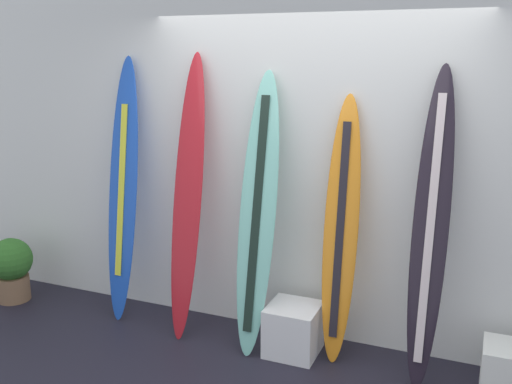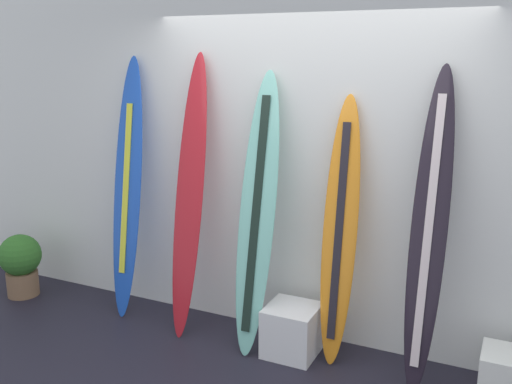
% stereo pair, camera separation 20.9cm
% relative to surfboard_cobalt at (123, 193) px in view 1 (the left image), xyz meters
% --- Properties ---
extents(wall_back, '(7.20, 0.20, 2.80)m').
position_rel_surfboard_cobalt_xyz_m(wall_back, '(1.52, 0.34, 0.32)').
color(wall_back, silver).
rests_on(wall_back, ground).
extents(surfboard_cobalt, '(0.28, 0.41, 2.20)m').
position_rel_surfboard_cobalt_xyz_m(surfboard_cobalt, '(0.00, 0.00, 0.00)').
color(surfboard_cobalt, blue).
rests_on(surfboard_cobalt, ground).
extents(surfboard_crimson, '(0.26, 0.51, 2.23)m').
position_rel_surfboard_cobalt_xyz_m(surfboard_crimson, '(0.64, -0.05, 0.03)').
color(surfboard_crimson, red).
rests_on(surfboard_crimson, ground).
extents(surfboard_seafoam, '(0.30, 0.53, 2.10)m').
position_rel_surfboard_cobalt_xyz_m(surfboard_seafoam, '(1.24, -0.07, -0.05)').
color(surfboard_seafoam, '#7CCBBA').
rests_on(surfboard_seafoam, ground).
extents(surfboard_sunset, '(0.27, 0.40, 1.94)m').
position_rel_surfboard_cobalt_xyz_m(surfboard_sunset, '(1.86, 0.02, -0.13)').
color(surfboard_sunset, orange).
rests_on(surfboard_sunset, ground).
extents(surfboard_charcoal, '(0.24, 0.52, 2.16)m').
position_rel_surfboard_cobalt_xyz_m(surfboard_charcoal, '(2.48, -0.05, -0.02)').
color(surfboard_charcoal, black).
rests_on(surfboard_charcoal, ground).
extents(display_block_left, '(0.33, 0.33, 0.37)m').
position_rel_surfboard_cobalt_xyz_m(display_block_left, '(3.04, -0.12, -0.90)').
color(display_block_left, white).
rests_on(display_block_left, ground).
extents(display_block_center, '(0.38, 0.38, 0.38)m').
position_rel_surfboard_cobalt_xyz_m(display_block_center, '(1.55, -0.10, -0.89)').
color(display_block_center, white).
rests_on(display_block_center, ground).
extents(potted_plant, '(0.39, 0.39, 0.59)m').
position_rel_surfboard_cobalt_xyz_m(potted_plant, '(-1.13, -0.19, -0.76)').
color(potted_plant, brown).
rests_on(potted_plant, ground).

